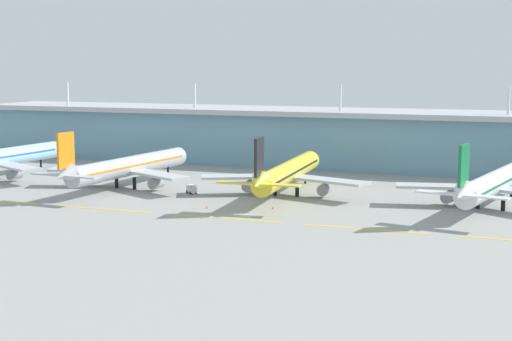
% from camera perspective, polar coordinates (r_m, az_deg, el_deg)
% --- Properties ---
extents(ground_plane, '(600.00, 600.00, 0.00)m').
position_cam_1_polar(ground_plane, '(188.75, -0.83, -3.36)').
color(ground_plane, gray).
extents(terminal_building, '(288.00, 34.00, 29.48)m').
position_cam_1_polar(terminal_building, '(278.64, 6.47, 2.40)').
color(terminal_building, '#6693A8').
rests_on(terminal_building, ground).
extents(airliner_near_middle, '(48.62, 65.75, 18.90)m').
position_cam_1_polar(airliner_near_middle, '(233.00, -9.42, 0.29)').
color(airliner_near_middle, '#ADB2BC').
rests_on(airliner_near_middle, ground).
extents(airliner_center, '(48.68, 66.01, 18.90)m').
position_cam_1_polar(airliner_center, '(217.31, 2.33, -0.15)').
color(airliner_center, yellow).
rests_on(airliner_center, ground).
extents(airliner_far_middle, '(47.95, 61.42, 18.90)m').
position_cam_1_polar(airliner_far_middle, '(205.75, 17.05, -0.95)').
color(airliner_far_middle, silver).
rests_on(airliner_far_middle, ground).
extents(taxiway_stripe_mid_west, '(28.00, 0.70, 0.04)m').
position_cam_1_polar(taxiway_stripe_mid_west, '(200.90, -11.23, -2.82)').
color(taxiway_stripe_mid_west, yellow).
rests_on(taxiway_stripe_mid_west, ground).
extents(taxiway_stripe_centre, '(28.00, 0.70, 0.04)m').
position_cam_1_polar(taxiway_stripe_centre, '(185.44, -2.25, -3.56)').
color(taxiway_stripe_centre, yellow).
rests_on(taxiway_stripe_centre, ground).
extents(taxiway_stripe_mid_east, '(28.00, 0.70, 0.04)m').
position_cam_1_polar(taxiway_stripe_mid_east, '(175.29, 8.08, -4.31)').
color(taxiway_stripe_mid_east, yellow).
rests_on(taxiway_stripe_mid_east, ground).
extents(baggage_cart, '(3.87, 3.76, 2.48)m').
position_cam_1_polar(baggage_cart, '(221.38, -4.78, -1.38)').
color(baggage_cart, silver).
rests_on(baggage_cart, ground).
extents(safety_cone_left_wingtip, '(0.56, 0.56, 0.70)m').
position_cam_1_polar(safety_cone_left_wingtip, '(198.51, -3.64, -2.71)').
color(safety_cone_left_wingtip, orange).
rests_on(safety_cone_left_wingtip, ground).
extents(safety_cone_nose_front, '(0.56, 0.56, 0.70)m').
position_cam_1_polar(safety_cone_nose_front, '(197.42, 1.27, -2.76)').
color(safety_cone_nose_front, orange).
rests_on(safety_cone_nose_front, ground).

